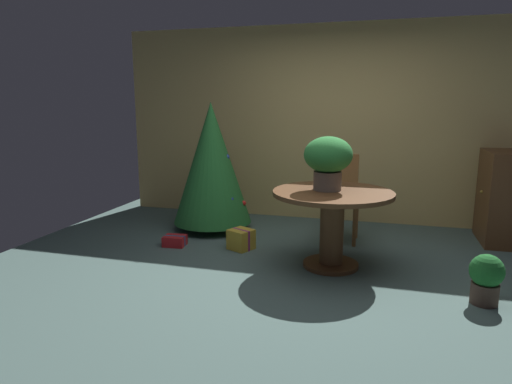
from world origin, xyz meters
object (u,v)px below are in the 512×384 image
Objects in this scene: gift_box_red at (175,241)px; potted_plant at (486,277)px; round_dining_table at (332,214)px; holiday_tree at (212,163)px; wooden_cabinet at (505,197)px; gift_box_gold at (241,239)px; flower_vase at (328,158)px; wooden_chair_far at (341,193)px.

potted_plant reaches higher than gift_box_red.
round_dining_table is 0.72× the size of holiday_tree.
gift_box_gold is at bearing -159.44° from wooden_cabinet.
holiday_tree is at bearing -173.64° from wooden_cabinet.
gift_box_gold is 3.04m from wooden_cabinet.
round_dining_table is 1.89m from holiday_tree.
gift_box_gold is at bearing -48.84° from holiday_tree.
flower_vase reaches higher than wooden_chair_far.
wooden_chair_far reaches higher than gift_box_red.
gift_box_red is at bearing -156.48° from wooden_chair_far.
flower_vase is 1.37m from gift_box_gold.
round_dining_table is 2.24m from wooden_cabinet.
wooden_chair_far is 3.93× the size of gift_box_red.
gift_box_gold is 0.76m from gift_box_red.
wooden_chair_far is at bearing 86.23° from flower_vase.
gift_box_red is (-1.77, -0.77, -0.49)m from wooden_chair_far.
wooden_cabinet is at bearing 74.05° from potted_plant.
wooden_chair_far is 0.63× the size of holiday_tree.
round_dining_table is at bearing -34.88° from flower_vase.
holiday_tree reaches higher than gift_box_red.
holiday_tree is 6.27× the size of gift_box_red.
wooden_cabinet reaches higher than gift_box_red.
wooden_cabinet is (3.57, 1.15, 0.47)m from gift_box_red.
flower_vase is 1.81m from holiday_tree.
potted_plant is (1.34, -0.55, -0.84)m from flower_vase.
gift_box_gold is at bearing 161.11° from potted_plant.
wooden_cabinet reaches higher than gift_box_gold.
round_dining_table is 1.84m from gift_box_red.
holiday_tree reaches higher than potted_plant.
potted_plant is at bearing -21.73° from round_dining_table.
wooden_chair_far reaches higher than gift_box_gold.
round_dining_table is 2.82× the size of potted_plant.
holiday_tree is 5.12× the size of gift_box_gold.
gift_box_red is at bearing 174.11° from round_dining_table.
gift_box_red is (-0.76, -0.09, -0.05)m from gift_box_gold.
flower_vase reaches higher than gift_box_red.
gift_box_red is 0.62× the size of potted_plant.
flower_vase is at bearing 157.61° from potted_plant.
round_dining_table is 1.15× the size of wooden_chair_far.
potted_plant is at bearing -22.39° from flower_vase.
holiday_tree reaches higher than wooden_cabinet.
holiday_tree is at bearing 149.50° from flower_vase.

